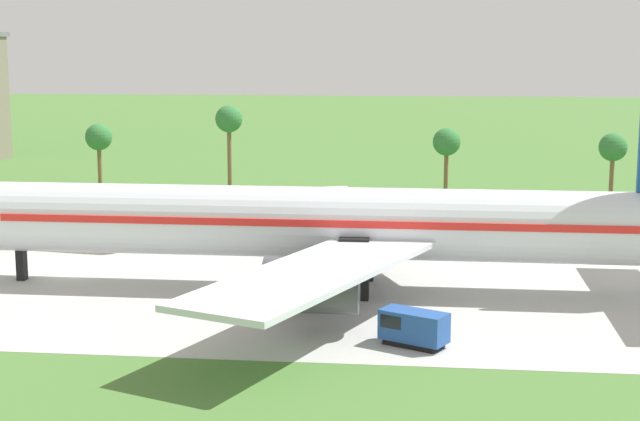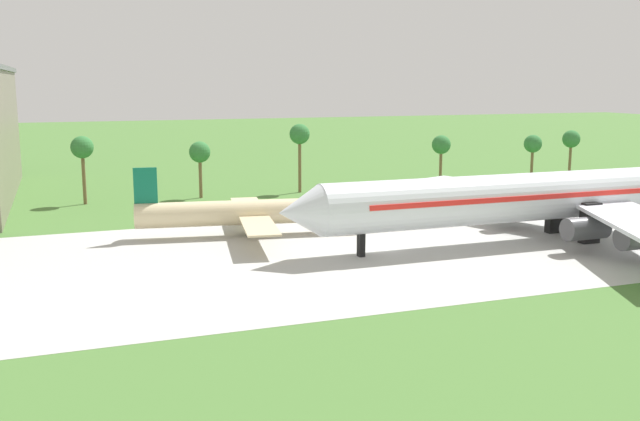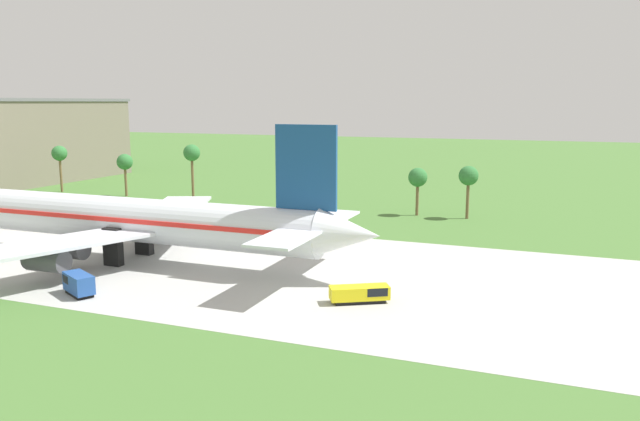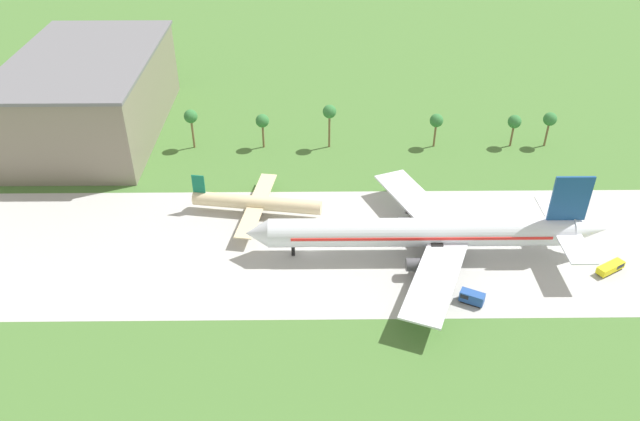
# 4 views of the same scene
# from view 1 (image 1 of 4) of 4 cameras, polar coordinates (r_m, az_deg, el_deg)

# --- Properties ---
(ground_plane) EXTENTS (600.00, 600.00, 0.00)m
(ground_plane) POSITION_cam_1_polar(r_m,az_deg,el_deg) (90.13, -14.19, -3.61)
(ground_plane) COLOR #477233
(taxiway_strip) EXTENTS (320.00, 44.00, 0.02)m
(taxiway_strip) POSITION_cam_1_polar(r_m,az_deg,el_deg) (90.13, -14.20, -3.60)
(taxiway_strip) COLOR #B2B2AD
(taxiway_strip) RESTS_ON ground_plane
(jet_airliner) EXTENTS (74.12, 53.68, 18.65)m
(jet_airliner) POSITION_cam_1_polar(r_m,az_deg,el_deg) (81.08, 1.17, -0.76)
(jet_airliner) COLOR silver
(jet_airliner) RESTS_ON ground_plane
(regional_aircraft) EXTENTS (29.67, 26.85, 9.12)m
(regional_aircraft) POSITION_cam_1_polar(r_m,az_deg,el_deg) (105.67, -18.11, -0.19)
(regional_aircraft) COLOR beige
(regional_aircraft) RESTS_ON ground_plane
(fuel_truck) EXTENTS (4.96, 3.87, 2.44)m
(fuel_truck) POSITION_cam_1_polar(r_m,az_deg,el_deg) (67.13, 5.37, -6.77)
(fuel_truck) COLOR black
(fuel_truck) RESTS_ON ground_plane
(palm_tree_row) EXTENTS (99.22, 3.60, 12.25)m
(palm_tree_row) POSITION_cam_1_polar(r_m,az_deg,el_deg) (128.31, 0.67, 4.31)
(palm_tree_row) COLOR brown
(palm_tree_row) RESTS_ON ground_plane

